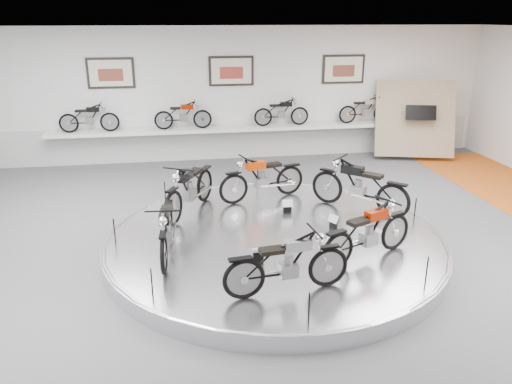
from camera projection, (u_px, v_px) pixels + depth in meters
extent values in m
plane|color=#4F4F52|center=(277.00, 256.00, 9.32)|extent=(16.00, 16.00, 0.00)
plane|color=white|center=(281.00, 32.00, 7.99)|extent=(16.00, 16.00, 0.00)
plane|color=silver|center=(232.00, 94.00, 15.17)|extent=(16.00, 0.00, 16.00)
cube|color=#BCBCBA|center=(232.00, 141.00, 15.63)|extent=(15.68, 0.04, 1.10)
cylinder|color=silver|center=(274.00, 242.00, 9.55)|extent=(6.40, 6.40, 0.30)
torus|color=#B2B2BA|center=(274.00, 237.00, 9.51)|extent=(6.40, 6.40, 0.10)
cube|color=silver|center=(233.00, 129.00, 15.22)|extent=(11.00, 0.55, 0.10)
cube|color=beige|center=(111.00, 73.00, 14.36)|extent=(1.35, 0.06, 0.88)
cube|color=beige|center=(231.00, 71.00, 14.90)|extent=(1.35, 0.06, 0.88)
cube|color=beige|center=(343.00, 69.00, 15.44)|extent=(1.35, 0.06, 0.88)
cube|color=#9B8466|center=(415.00, 119.00, 15.45)|extent=(2.56, 1.52, 2.30)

